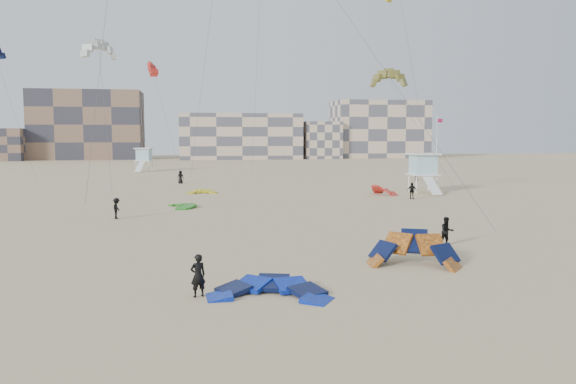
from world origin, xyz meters
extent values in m
plane|color=tan|center=(0.00, 0.00, 0.00)|extent=(320.00, 320.00, 0.00)
imported|color=black|center=(-2.19, -1.48, 0.84)|extent=(0.71, 0.59, 1.67)
imported|color=black|center=(11.63, 6.32, 0.82)|extent=(0.81, 0.64, 1.64)
imported|color=black|center=(-8.03, 20.17, 0.78)|extent=(0.73, 1.09, 1.56)
imported|color=black|center=(18.72, 29.02, 0.82)|extent=(1.01, 0.87, 1.63)
imported|color=black|center=(-4.06, 50.92, 0.84)|extent=(0.93, 0.72, 1.69)
imported|color=black|center=(28.06, 50.73, 0.86)|extent=(1.03, 1.68, 1.72)
cylinder|color=#3F3F3F|center=(-8.91, 21.01, 12.00)|extent=(3.16, 0.77, 22.00)
cylinder|color=#3F3F3F|center=(10.38, 13.74, 10.59)|extent=(6.77, 17.90, 19.21)
cylinder|color=#3F3F3F|center=(-10.59, 33.36, 7.86)|extent=(2.08, 8.66, 13.74)
cylinder|color=#3F3F3F|center=(-1.26, 42.86, 11.91)|extent=(3.01, 15.82, 21.84)
cylinder|color=#3F3F3F|center=(19.49, 28.82, 6.32)|extent=(5.72, 3.46, 10.65)
cylinder|color=#3F3F3F|center=(26.75, 48.54, 12.52)|extent=(6.67, 4.63, 23.06)
cylinder|color=#3F3F3F|center=(-21.89, 44.43, 8.34)|extent=(4.89, 3.28, 14.68)
cylinder|color=#3F3F3F|center=(6.33, 54.73, 14.94)|extent=(1.37, 0.54, 27.88)
cylinder|color=#3F3F3F|center=(-6.02, 58.15, 8.20)|extent=(3.70, 3.39, 14.42)
cube|color=white|center=(22.44, 35.27, 1.95)|extent=(3.00, 3.00, 0.15)
cube|color=#A2CFDE|center=(22.44, 35.27, 3.06)|extent=(2.46, 2.46, 2.08)
cube|color=white|center=(22.44, 35.27, 4.19)|extent=(3.11, 3.11, 0.17)
cube|color=white|center=(22.44, 32.46, 0.94)|extent=(1.12, 2.99, 1.73)
cube|color=white|center=(-10.94, 78.30, 1.86)|extent=(3.27, 3.27, 0.14)
cube|color=#A2CFDE|center=(-10.94, 78.30, 2.92)|extent=(2.69, 2.69, 1.98)
cube|color=white|center=(-10.94, 78.30, 3.99)|extent=(3.39, 3.39, 0.16)
cube|color=white|center=(-10.94, 75.62, 0.89)|extent=(1.53, 2.96, 1.64)
cylinder|color=white|center=(25.42, 38.49, 4.22)|extent=(0.11, 0.11, 8.44)
cube|color=#B91848|center=(25.73, 38.49, 7.91)|extent=(0.63, 0.02, 0.42)
cube|color=#7C5F4B|center=(-30.00, 134.00, 9.00)|extent=(28.00, 14.00, 18.00)
cube|color=beige|center=(10.00, 130.00, 6.00)|extent=(32.00, 16.00, 12.00)
cube|color=beige|center=(50.00, 132.00, 8.00)|extent=(26.00, 14.00, 16.00)
cube|color=#7C5F4B|center=(-50.00, 128.00, 4.00)|extent=(12.00, 10.00, 8.00)
cube|color=beige|center=(32.00, 128.00, 5.00)|extent=(10.00, 10.00, 10.00)
camera|label=1|loc=(-2.25, -22.78, 6.15)|focal=35.00mm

